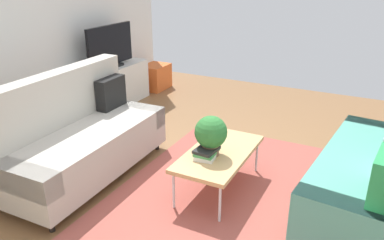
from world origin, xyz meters
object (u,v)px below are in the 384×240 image
Objects in this scene: bottle_0 at (94,67)px; vase_0 at (82,70)px; tv_console at (113,87)px; potted_plant at (211,134)px; couch_beige at (80,136)px; couch_green at (381,170)px; coffee_table at (219,154)px; table_book_0 at (206,155)px; tv at (110,47)px; storage_trunk at (155,77)px.

vase_0 is at bearing 149.06° from bottle_0.
tv_console is 6.72× the size of bottle_0.
potted_plant is at bearing -123.13° from tv_console.
bottle_0 is at bearing -174.68° from tv_console.
couch_beige reaches higher than bottle_0.
couch_green is 1.53m from potted_plant.
table_book_0 is at bearing 159.94° from coffee_table.
tv is 2.96m from table_book_0.
storage_trunk is 3.45× the size of vase_0.
couch_green reaches higher than storage_trunk.
tv_console is 2.69× the size of storage_trunk.
table_book_0 is 2.69m from bottle_0.
coffee_table is 2.12× the size of storage_trunk.
tv_console reaches higher than coffee_table.
vase_0 is (1.07, 2.47, 0.28)m from table_book_0.
tv is (1.87, 1.04, 0.51)m from couch_beige.
couch_beige is 1.38m from table_book_0.
couch_green is 1.97× the size of tv.
tv_console is at bearing -4.93° from vase_0.
couch_green is 1.45m from coffee_table.
couch_beige reaches higher than table_book_0.
coffee_table is 2.93m from tv.
vase_0 reaches higher than coffee_table.
couch_green is at bearing -99.07° from vase_0.
couch_beige is 3.13m from storage_trunk.
tv_console is 9.29× the size of vase_0.
potted_plant is (-0.38, 1.47, 0.19)m from couch_green.
bottle_0 reaches higher than coffee_table.
potted_plant reaches higher than coffee_table.
bottle_0 reaches higher than table_book_0.
tv is at bearing 78.41° from couch_green.
tv_console is at bearing 55.69° from table_book_0.
tv_console is 0.70m from vase_0.
table_book_0 reaches higher than storage_trunk.
couch_green is 4.01m from vase_0.
couch_beige is 2.20m from tv.
vase_0 is at bearing 175.07° from tv_console.
couch_beige is 7.99× the size of table_book_0.
tv_console is at bearing -151.77° from couch_beige.
potted_plant is at bearing -123.34° from tv.
couch_beige is 1.92× the size of tv.
tv_console reaches higher than table_book_0.
couch_beige is 2.16m from tv_console.
storage_trunk is at bearing 64.44° from couch_green.
coffee_table is 2.89m from tv_console.
couch_green reaches higher than coffee_table.
potted_plant is at bearing -10.43° from table_book_0.
vase_0 is (1.01, 2.48, 0.07)m from potted_plant.
potted_plant reaches higher than table_book_0.
tv is (1.21, 3.88, 0.51)m from couch_green.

